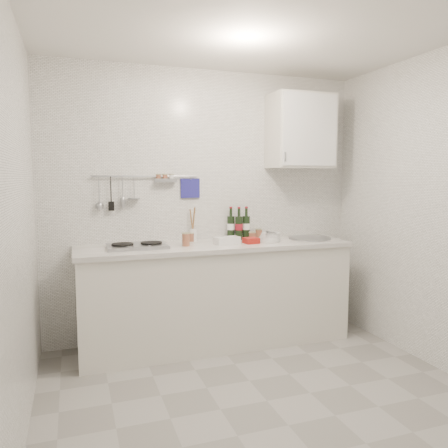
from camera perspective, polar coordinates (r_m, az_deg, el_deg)
name	(u,v)px	position (r m, az deg, el deg)	size (l,w,h in m)	color
floor	(267,401)	(3.21, 5.63, -22.00)	(3.00, 3.00, 0.00)	slate
ceiling	(271,17)	(3.00, 6.18, 25.33)	(3.00, 3.00, 0.00)	silver
back_wall	(206,205)	(4.15, -2.34, 2.51)	(3.00, 0.02, 2.50)	silver
wall_left	(14,226)	(2.59, -25.69, -0.29)	(0.02, 2.80, 2.50)	silver
wall_right	(448,212)	(3.73, 27.23, 1.43)	(0.02, 2.80, 2.50)	silver
counter	(217,297)	(4.01, -0.94, -9.48)	(2.44, 0.64, 0.96)	silver
wall_rail	(143,187)	(3.98, -10.48, 4.79)	(0.98, 0.09, 0.34)	#93969B
wall_cabinet	(301,131)	(4.35, 10.01, 11.82)	(0.60, 0.38, 0.70)	silver
plate_stack_hob	(126,247)	(3.75, -12.68, -2.90)	(0.26, 0.26, 0.02)	#4A4EA9
plate_stack_sink	(270,237)	(4.06, 6.00, -1.69)	(0.22, 0.21, 0.09)	white
wine_bottles	(239,223)	(4.18, 1.93, 0.13)	(0.22, 0.12, 0.31)	black
butter_dish	(227,241)	(3.87, 0.38, -2.17)	(0.22, 0.11, 0.07)	white
strawberry_punnet	(251,241)	(3.93, 3.55, -2.17)	(0.12, 0.12, 0.05)	red
utensil_crock	(193,233)	(4.07, -4.09, -1.19)	(0.08, 0.08, 0.32)	white
jar_a	(191,237)	(4.05, -4.30, -1.68)	(0.06, 0.06, 0.08)	brown
jar_b	(259,233)	(4.31, 4.57, -1.19)	(0.07, 0.07, 0.09)	brown
jar_c	(252,236)	(4.13, 3.72, -1.56)	(0.07, 0.07, 0.08)	brown
jar_d	(186,239)	(3.78, -5.01, -2.00)	(0.07, 0.07, 0.12)	brown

